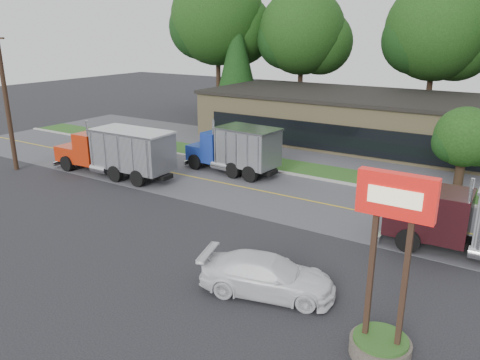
% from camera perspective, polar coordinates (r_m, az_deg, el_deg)
% --- Properties ---
extents(ground, '(140.00, 140.00, 0.00)m').
position_cam_1_polar(ground, '(22.54, -7.98, -7.90)').
color(ground, '#303035').
rests_on(ground, ground).
extents(road, '(60.00, 8.00, 0.02)m').
position_cam_1_polar(road, '(29.38, 3.45, -1.53)').
color(road, slate).
rests_on(road, ground).
extents(center_line, '(60.00, 0.12, 0.01)m').
position_cam_1_polar(center_line, '(29.38, 3.45, -1.53)').
color(center_line, gold).
rests_on(center_line, ground).
extents(curb, '(60.00, 0.30, 0.12)m').
position_cam_1_polar(curb, '(32.93, 7.04, 0.52)').
color(curb, '#9E9E99').
rests_on(curb, ground).
extents(grass_verge, '(60.00, 3.40, 0.03)m').
position_cam_1_polar(grass_verge, '(34.50, 8.35, 1.27)').
color(grass_verge, '#284C1A').
rests_on(grass_verge, ground).
extents(far_parking, '(60.00, 7.00, 0.02)m').
position_cam_1_polar(far_parking, '(38.96, 11.43, 3.01)').
color(far_parking, slate).
rests_on(far_parking, ground).
extents(strip_mall, '(32.00, 12.00, 4.00)m').
position_cam_1_polar(strip_mall, '(43.49, 17.02, 6.82)').
color(strip_mall, '#9A875E').
rests_on(strip_mall, ground).
extents(utility_pole, '(1.60, 0.32, 10.00)m').
position_cam_1_polar(utility_pole, '(36.92, -26.62, 8.77)').
color(utility_pole, '#382619').
rests_on(utility_pole, ground).
extents(bilo_sign, '(2.20, 1.90, 5.95)m').
position_cam_1_polar(bilo_sign, '(15.18, 17.29, -13.54)').
color(bilo_sign, '#6B6054').
rests_on(bilo_sign, ground).
extents(tree_far_a, '(11.58, 10.90, 16.53)m').
position_cam_1_polar(tree_far_a, '(57.91, -2.51, 18.62)').
color(tree_far_a, '#382619').
rests_on(tree_far_a, ground).
extents(tree_far_b, '(10.02, 9.43, 14.30)m').
position_cam_1_polar(tree_far_b, '(54.59, 7.77, 17.04)').
color(tree_far_b, '#382619').
rests_on(tree_far_b, ground).
extents(tree_far_c, '(10.17, 9.57, 14.50)m').
position_cam_1_polar(tree_far_c, '(50.23, 22.96, 15.95)').
color(tree_far_c, '#382619').
rests_on(tree_far_c, ground).
extents(evergreen_left, '(5.28, 5.28, 12.01)m').
position_cam_1_polar(evergreen_left, '(54.08, -0.38, 14.51)').
color(evergreen_left, '#382619').
rests_on(evergreen_left, ground).
extents(tree_verge, '(3.81, 3.59, 5.44)m').
position_cam_1_polar(tree_verge, '(31.11, 25.79, 4.42)').
color(tree_verge, '#382619').
rests_on(tree_verge, ground).
extents(dump_truck_red, '(9.77, 2.87, 3.36)m').
position_cam_1_polar(dump_truck_red, '(33.27, -14.58, 3.49)').
color(dump_truck_red, black).
rests_on(dump_truck_red, ground).
extents(dump_truck_blue, '(7.16, 3.17, 3.36)m').
position_cam_1_polar(dump_truck_blue, '(32.88, -0.40, 3.88)').
color(dump_truck_blue, black).
rests_on(dump_truck_blue, ground).
extents(rally_car, '(5.59, 3.45, 1.51)m').
position_cam_1_polar(rally_car, '(18.30, 3.37, -11.53)').
color(rally_car, white).
rests_on(rally_car, ground).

